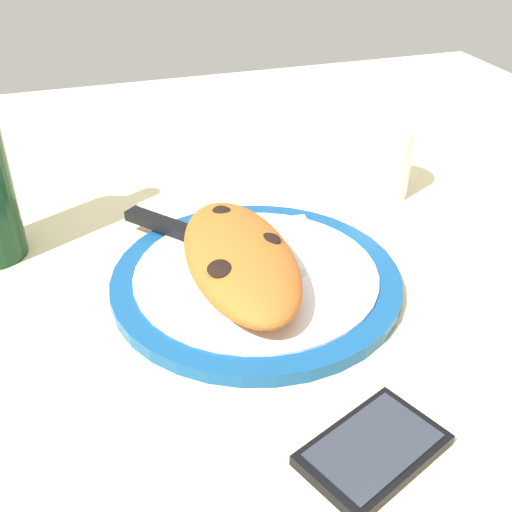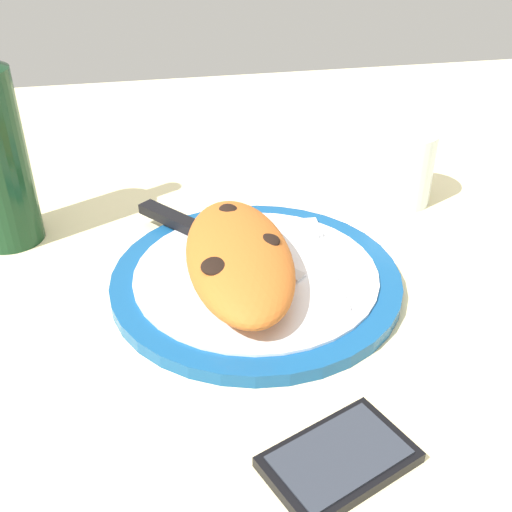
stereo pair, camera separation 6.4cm
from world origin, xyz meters
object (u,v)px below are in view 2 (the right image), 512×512
at_px(calzone, 239,257).
at_px(smartphone, 339,459).
at_px(fork, 321,251).
at_px(water_glass, 402,172).
at_px(knife, 192,228).
at_px(plate, 256,279).

relative_size(calzone, smartphone, 1.81).
bearing_deg(fork, calzone, 106.22).
distance_m(calzone, water_glass, 0.29).
distance_m(calzone, knife, 0.11).
height_order(calzone, water_glass, water_glass).
relative_size(knife, smartphone, 1.51).
relative_size(smartphone, water_glass, 1.34).
height_order(knife, smartphone, knife).
height_order(fork, smartphone, fork).
distance_m(plate, fork, 0.08).
distance_m(plate, water_glass, 0.27).
xyz_separation_m(calzone, knife, (0.10, 0.04, -0.02)).
distance_m(calzone, fork, 0.10).
height_order(smartphone, water_glass, water_glass).
xyz_separation_m(fork, smartphone, (-0.26, 0.06, -0.01)).
bearing_deg(smartphone, water_glass, -27.69).
relative_size(knife, water_glass, 2.02).
bearing_deg(knife, calzone, -159.01).
xyz_separation_m(calzone, fork, (0.03, -0.10, -0.02)).
distance_m(knife, smartphone, 0.34).
bearing_deg(fork, water_glass, -47.88).
bearing_deg(fork, smartphone, 167.04).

